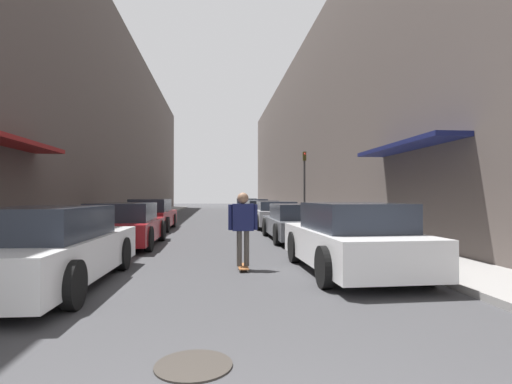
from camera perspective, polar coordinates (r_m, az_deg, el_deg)
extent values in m
plane|color=#38383A|center=(22.45, -5.68, -4.46)|extent=(115.23, 115.23, 0.00)
cube|color=gray|center=(28.08, -15.40, -3.54)|extent=(1.80, 52.38, 0.12)
cube|color=gray|center=(28.08, 4.03, -3.55)|extent=(1.80, 52.38, 0.12)
cube|color=#564C47|center=(29.03, -21.08, 8.50)|extent=(4.00, 52.38, 12.16)
cube|color=maroon|center=(11.91, -31.84, 6.15)|extent=(1.00, 4.80, 0.12)
cube|color=#564C47|center=(28.99, 9.73, 7.92)|extent=(4.00, 52.38, 11.59)
cube|color=#141947|center=(11.92, 20.54, 6.10)|extent=(1.00, 4.80, 0.12)
cube|color=silver|center=(7.59, -27.16, -8.19)|extent=(1.83, 4.71, 0.65)
cube|color=#232833|center=(7.32, -27.81, -3.91)|extent=(1.57, 2.46, 0.51)
cylinder|color=black|center=(9.26, -28.75, -7.88)|extent=(0.18, 0.67, 0.67)
cylinder|color=black|center=(8.75, -18.43, -8.36)|extent=(0.18, 0.67, 0.67)
cylinder|color=black|center=(5.99, -24.67, -11.97)|extent=(0.18, 0.67, 0.67)
cube|color=maroon|center=(12.81, -18.30, -5.19)|extent=(1.99, 4.30, 0.59)
cube|color=#232833|center=(12.57, -18.50, -2.71)|extent=(1.74, 2.24, 0.53)
cylinder|color=black|center=(14.33, -20.87, -5.24)|extent=(0.18, 0.69, 0.69)
cylinder|color=black|center=(13.95, -13.27, -5.39)|extent=(0.18, 0.69, 0.69)
cylinder|color=black|center=(11.80, -24.26, -6.24)|extent=(0.18, 0.69, 0.69)
cylinder|color=black|center=(11.34, -15.05, -6.51)|extent=(0.18, 0.69, 0.69)
cube|color=maroon|center=(18.52, -14.70, -3.69)|extent=(1.82, 4.36, 0.66)
cube|color=#232833|center=(18.28, -14.80, -1.84)|extent=(1.56, 2.28, 0.55)
cylinder|color=black|center=(19.99, -16.48, -3.98)|extent=(0.18, 0.66, 0.66)
cylinder|color=black|center=(19.74, -11.68, -4.03)|extent=(0.18, 0.66, 0.66)
cylinder|color=black|center=(17.37, -18.13, -4.49)|extent=(0.18, 0.66, 0.66)
cylinder|color=black|center=(17.09, -12.61, -4.57)|extent=(0.18, 0.66, 0.66)
cube|color=silver|center=(8.25, 13.35, -7.51)|extent=(1.93, 4.25, 0.66)
cube|color=#232833|center=(8.00, 13.83, -3.45)|extent=(1.66, 2.23, 0.53)
cylinder|color=black|center=(9.29, 5.45, -7.82)|extent=(0.18, 0.70, 0.70)
cylinder|color=black|center=(9.79, 15.81, -7.43)|extent=(0.18, 0.70, 0.70)
cylinder|color=black|center=(6.79, 9.78, -10.51)|extent=(0.18, 0.70, 0.70)
cylinder|color=black|center=(7.46, 23.27, -9.57)|extent=(0.18, 0.70, 0.70)
cube|color=#515459|center=(13.97, 5.94, -4.91)|extent=(1.92, 4.68, 0.56)
cube|color=#232833|center=(13.71, 6.14, -2.78)|extent=(1.69, 2.43, 0.50)
cylinder|color=black|center=(15.25, 1.36, -5.02)|extent=(0.18, 0.68, 0.68)
cylinder|color=black|center=(15.60, 8.26, -4.92)|extent=(0.18, 0.68, 0.68)
cylinder|color=black|center=(12.39, 3.02, -6.05)|extent=(0.18, 0.68, 0.68)
cylinder|color=black|center=(12.81, 11.40, -5.86)|extent=(0.18, 0.68, 0.68)
cube|color=#B7B7BC|center=(18.96, 2.78, -3.58)|extent=(1.92, 3.92, 0.67)
cube|color=#232833|center=(18.75, 2.87, -1.98)|extent=(1.67, 2.05, 0.40)
cylinder|color=black|center=(20.06, -0.34, -3.92)|extent=(0.18, 0.70, 0.70)
cylinder|color=black|center=(20.31, 4.85, -3.87)|extent=(0.18, 0.70, 0.70)
cylinder|color=black|center=(17.66, 0.40, -4.37)|extent=(0.18, 0.70, 0.70)
cylinder|color=black|center=(17.94, 6.27, -4.31)|extent=(0.18, 0.70, 0.70)
cube|color=#232326|center=(24.44, 0.74, -3.02)|extent=(2.05, 4.48, 0.58)
cube|color=#232833|center=(24.21, 0.80, -1.79)|extent=(1.76, 2.35, 0.47)
cylinder|color=black|center=(25.73, -1.71, -3.22)|extent=(0.18, 0.67, 0.67)
cylinder|color=black|center=(25.93, 2.48, -3.20)|extent=(0.18, 0.67, 0.67)
cylinder|color=black|center=(23.00, -1.23, -3.53)|extent=(0.18, 0.67, 0.67)
cylinder|color=black|center=(23.22, 3.45, -3.50)|extent=(0.18, 0.67, 0.67)
cube|color=#B7B7BC|center=(30.09, -0.19, -2.60)|extent=(1.87, 4.80, 0.58)
cube|color=#232833|center=(29.83, -0.15, -1.53)|extent=(1.63, 2.50, 0.55)
cylinder|color=black|center=(31.50, -2.07, -2.78)|extent=(0.18, 0.61, 0.61)
cylinder|color=black|center=(31.66, 1.16, -2.77)|extent=(0.18, 0.61, 0.61)
cylinder|color=black|center=(28.54, -1.69, -3.01)|extent=(0.18, 0.61, 0.61)
cylinder|color=black|center=(28.72, 1.86, -3.00)|extent=(0.18, 0.61, 0.61)
cube|color=gray|center=(35.97, -1.41, -2.25)|extent=(2.08, 4.49, 0.59)
cube|color=#232833|center=(35.74, -1.38, -1.35)|extent=(1.78, 2.35, 0.54)
cylinder|color=black|center=(37.29, -3.03, -2.42)|extent=(0.18, 0.63, 0.63)
cylinder|color=black|center=(37.43, -0.11, -2.41)|extent=(0.18, 0.63, 0.63)
cylinder|color=black|center=(34.55, -2.82, -2.57)|extent=(0.18, 0.63, 0.63)
cylinder|color=black|center=(34.69, 0.34, -2.56)|extent=(0.18, 0.63, 0.63)
cube|color=brown|center=(8.40, -1.88, -10.57)|extent=(0.20, 0.78, 0.02)
cylinder|color=beige|center=(8.65, -2.50, -10.53)|extent=(0.03, 0.06, 0.06)
cylinder|color=beige|center=(8.66, -1.48, -10.52)|extent=(0.03, 0.06, 0.06)
cylinder|color=beige|center=(8.16, -2.30, -11.14)|extent=(0.03, 0.06, 0.06)
cylinder|color=beige|center=(8.17, -1.22, -11.12)|extent=(0.03, 0.06, 0.06)
cylinder|color=#47423D|center=(8.34, -2.41, -8.05)|extent=(0.11, 0.11, 0.73)
cylinder|color=#47423D|center=(8.35, -1.35, -8.04)|extent=(0.11, 0.11, 0.73)
cube|color=#191E4C|center=(8.29, -1.88, -3.62)|extent=(0.43, 0.20, 0.56)
sphere|color=#8C664C|center=(8.27, -1.88, -0.88)|extent=(0.23, 0.23, 0.23)
cylinder|color=#191E4C|center=(8.27, -3.69, -3.62)|extent=(0.09, 0.09, 0.53)
cylinder|color=#191E4C|center=(8.31, -0.08, -3.61)|extent=(0.09, 0.09, 0.53)
cylinder|color=#332D28|center=(3.93, -8.92, -23.27)|extent=(0.70, 0.70, 0.02)
cylinder|color=#2D2D2D|center=(20.24, 6.94, 0.61)|extent=(0.10, 0.10, 3.63)
cube|color=#332D0F|center=(20.33, 6.93, 5.10)|extent=(0.16, 0.16, 0.45)
sphere|color=red|center=(20.26, 6.98, 5.44)|extent=(0.11, 0.11, 0.11)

